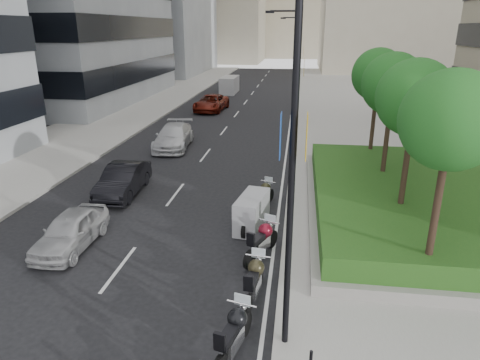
% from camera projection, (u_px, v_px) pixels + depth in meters
% --- Properties ---
extents(ground, '(160.00, 160.00, 0.00)m').
position_uv_depth(ground, '(112.00, 356.00, 10.78)').
color(ground, black).
rests_on(ground, ground).
extents(sidewalk_right, '(10.00, 100.00, 0.15)m').
position_uv_depth(sidewalk_right, '(351.00, 121.00, 37.57)').
color(sidewalk_right, '#9E9B93').
rests_on(sidewalk_right, ground).
extents(sidewalk_left, '(8.00, 100.00, 0.15)m').
position_uv_depth(sidewalk_left, '(123.00, 114.00, 40.28)').
color(sidewalk_left, '#9E9B93').
rests_on(sidewalk_left, ground).
extents(lane_edge, '(0.12, 100.00, 0.01)m').
position_uv_depth(lane_edge, '(291.00, 120.00, 38.28)').
color(lane_edge, silver).
rests_on(lane_edge, ground).
extents(lane_centre, '(0.12, 100.00, 0.01)m').
position_uv_depth(lane_centre, '(233.00, 118.00, 38.95)').
color(lane_centre, silver).
rests_on(lane_centre, ground).
extents(planter, '(10.00, 14.00, 0.40)m').
position_uv_depth(planter, '(423.00, 208.00, 18.70)').
color(planter, gray).
rests_on(planter, sidewalk_right).
extents(hedge, '(9.40, 13.40, 0.80)m').
position_uv_depth(hedge, '(425.00, 196.00, 18.50)').
color(hedge, '#144916').
rests_on(hedge, planter).
extents(tree_0, '(2.80, 2.80, 6.30)m').
position_uv_depth(tree_0, '(451.00, 121.00, 11.59)').
color(tree_0, '#332319').
rests_on(tree_0, planter).
extents(tree_1, '(2.80, 2.80, 6.30)m').
position_uv_depth(tree_1, '(415.00, 98.00, 15.32)').
color(tree_1, '#332319').
rests_on(tree_1, planter).
extents(tree_2, '(2.80, 2.80, 6.30)m').
position_uv_depth(tree_2, '(393.00, 84.00, 19.05)').
color(tree_2, '#332319').
rests_on(tree_2, planter).
extents(tree_3, '(2.80, 2.80, 6.30)m').
position_uv_depth(tree_3, '(378.00, 75.00, 22.78)').
color(tree_3, '#332319').
rests_on(tree_3, planter).
extents(lamp_post_0, '(2.34, 0.45, 9.00)m').
position_uv_depth(lamp_post_0, '(285.00, 159.00, 9.47)').
color(lamp_post_0, black).
rests_on(lamp_post_0, ground).
extents(lamp_post_1, '(2.34, 0.45, 9.00)m').
position_uv_depth(lamp_post_1, '(296.00, 77.00, 25.32)').
color(lamp_post_1, black).
rests_on(lamp_post_1, ground).
extents(lamp_post_2, '(2.34, 0.45, 9.00)m').
position_uv_depth(lamp_post_2, '(299.00, 57.00, 42.11)').
color(lamp_post_2, black).
rests_on(lamp_post_2, ground).
extents(motorcycle_2, '(0.88, 2.37, 1.20)m').
position_uv_depth(motorcycle_2, '(234.00, 334.00, 10.61)').
color(motorcycle_2, black).
rests_on(motorcycle_2, ground).
extents(motorcycle_3, '(0.80, 2.39, 1.19)m').
position_uv_depth(motorcycle_3, '(254.00, 280.00, 12.89)').
color(motorcycle_3, black).
rests_on(motorcycle_3, ground).
extents(motorcycle_4, '(1.14, 2.29, 1.21)m').
position_uv_depth(motorcycle_4, '(262.00, 241.00, 15.26)').
color(motorcycle_4, black).
rests_on(motorcycle_4, ground).
extents(motorcycle_5, '(1.32, 2.45, 1.41)m').
position_uv_depth(motorcycle_5, '(252.00, 212.00, 17.45)').
color(motorcycle_5, black).
rests_on(motorcycle_5, ground).
extents(motorcycle_6, '(0.98, 2.11, 1.10)m').
position_uv_depth(motorcycle_6, '(263.00, 195.00, 19.58)').
color(motorcycle_6, black).
rests_on(motorcycle_6, ground).
extents(car_a, '(1.60, 3.97, 1.35)m').
position_uv_depth(car_a, '(71.00, 230.00, 15.95)').
color(car_a, '#ACACAF').
rests_on(car_a, ground).
extents(car_b, '(1.76, 4.56, 1.48)m').
position_uv_depth(car_b, '(123.00, 180.00, 21.04)').
color(car_b, black).
rests_on(car_b, ground).
extents(car_c, '(2.63, 5.53, 1.56)m').
position_uv_depth(car_c, '(174.00, 136.00, 29.24)').
color(car_c, silver).
rests_on(car_c, ground).
extents(car_d, '(2.98, 5.79, 1.56)m').
position_uv_depth(car_d, '(211.00, 103.00, 42.21)').
color(car_d, maroon).
rests_on(car_d, ground).
extents(delivery_van, '(1.86, 4.81, 2.01)m').
position_uv_depth(delivery_van, '(229.00, 86.00, 53.38)').
color(delivery_van, '#B8B8BA').
rests_on(delivery_van, ground).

